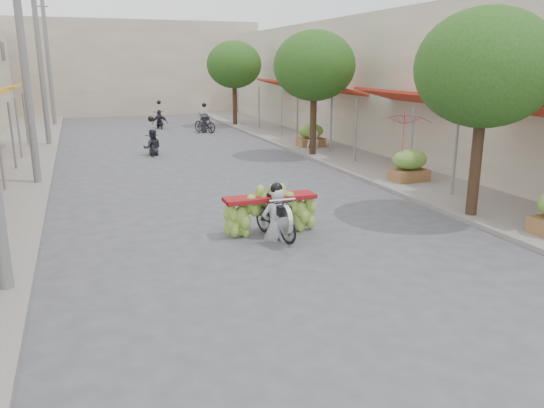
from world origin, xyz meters
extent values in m
plane|color=#505055|center=(0.00, 0.00, 0.00)|extent=(120.00, 120.00, 0.00)
cube|color=gray|center=(7.00, 15.00, 0.06)|extent=(4.00, 60.00, 0.12)
cylinder|color=slate|center=(-6.30, 11.20, 1.27)|extent=(0.08, 0.08, 2.55)
cylinder|color=slate|center=(-6.30, 14.80, 1.27)|extent=(0.08, 0.08, 2.55)
cylinder|color=slate|center=(-6.30, 17.20, 1.27)|extent=(0.08, 0.08, 2.55)
cylinder|color=slate|center=(-6.30, 20.80, 1.27)|extent=(0.08, 0.08, 2.55)
cube|color=#1E2328|center=(-8.02, 31.00, 4.60)|extent=(0.08, 2.00, 1.10)
cube|color=#BBB49A|center=(12.00, 14.00, 3.00)|extent=(8.00, 40.00, 6.00)
cube|color=#AB2916|center=(7.12, 4.00, 2.75)|extent=(1.77, 4.20, 0.53)
cylinder|color=slate|center=(6.30, 5.90, 1.27)|extent=(0.08, 0.08, 2.55)
cube|color=#AB2916|center=(7.12, 10.00, 2.75)|extent=(1.77, 4.20, 0.53)
cylinder|color=slate|center=(6.30, 8.10, 1.27)|extent=(0.08, 0.08, 2.55)
cylinder|color=slate|center=(6.30, 11.90, 1.27)|extent=(0.08, 0.08, 2.55)
cube|color=#AB2916|center=(7.12, 16.00, 2.75)|extent=(1.77, 4.20, 0.53)
cylinder|color=slate|center=(6.30, 14.10, 1.27)|extent=(0.08, 0.08, 2.55)
cylinder|color=slate|center=(6.30, 17.90, 1.27)|extent=(0.08, 0.08, 2.55)
cube|color=#AB2916|center=(7.12, 22.00, 2.75)|extent=(1.77, 4.20, 0.53)
cylinder|color=slate|center=(6.30, 20.10, 1.27)|extent=(0.08, 0.08, 2.55)
cylinder|color=slate|center=(6.30, 23.90, 1.27)|extent=(0.08, 0.08, 2.55)
cube|color=#BCAC95|center=(0.00, 38.00, 3.50)|extent=(20.00, 6.00, 7.00)
cylinder|color=slate|center=(-5.40, 12.00, 4.00)|extent=(0.24, 0.24, 8.00)
cylinder|color=slate|center=(-5.40, 21.00, 4.00)|extent=(0.24, 0.24, 8.00)
cylinder|color=slate|center=(-5.40, 30.00, 4.00)|extent=(0.24, 0.24, 8.00)
cube|color=slate|center=(-5.40, 30.00, 7.20)|extent=(0.60, 0.08, 0.08)
cylinder|color=#3A2719|center=(5.40, 4.00, 1.60)|extent=(0.28, 0.28, 3.20)
ellipsoid|color=#275318|center=(5.40, 4.00, 3.80)|extent=(3.40, 3.40, 2.90)
cylinder|color=#3A2719|center=(5.40, 14.00, 1.60)|extent=(0.28, 0.28, 3.20)
ellipsoid|color=#275318|center=(5.40, 14.00, 3.80)|extent=(3.40, 3.40, 2.90)
cylinder|color=#3A2719|center=(5.40, 26.00, 1.60)|extent=(0.28, 0.28, 3.20)
ellipsoid|color=#275318|center=(5.40, 26.00, 3.80)|extent=(3.40, 3.40, 2.90)
cube|color=brown|center=(6.20, 8.00, 0.37)|extent=(1.20, 0.80, 0.50)
ellipsoid|color=#6A9D3A|center=(6.20, 8.00, 0.95)|extent=(1.20, 0.88, 0.66)
cube|color=brown|center=(6.20, 16.00, 0.37)|extent=(1.20, 0.80, 0.50)
ellipsoid|color=#6A9D3A|center=(6.20, 16.00, 0.95)|extent=(1.20, 0.88, 0.66)
imported|color=black|center=(0.08, 4.25, 0.51)|extent=(0.86, 1.79, 1.01)
cylinder|color=silver|center=(0.08, 3.60, 0.62)|extent=(0.10, 0.66, 0.66)
cube|color=black|center=(0.08, 3.70, 0.80)|extent=(0.28, 0.22, 0.22)
cylinder|color=silver|center=(0.08, 3.80, 1.02)|extent=(0.60, 0.05, 0.05)
cube|color=maroon|center=(0.08, 4.60, 0.88)|extent=(2.17, 0.55, 0.10)
imported|color=silver|center=(0.08, 4.20, 1.22)|extent=(0.67, 0.49, 1.85)
sphere|color=black|center=(0.08, 4.17, 2.12)|extent=(0.28, 0.28, 0.28)
imported|color=#B41837|center=(5.84, 7.90, 2.39)|extent=(2.25, 2.25, 1.57)
imported|color=white|center=(6.16, 15.61, 0.95)|extent=(0.89, 0.62, 1.65)
imported|color=black|center=(-1.03, 16.72, 0.42)|extent=(0.71, 1.53, 0.83)
imported|color=#292A31|center=(-1.03, 16.72, 1.12)|extent=(0.84, 0.57, 1.65)
sphere|color=black|center=(-1.03, 16.72, 1.58)|extent=(0.26, 0.26, 0.26)
imported|color=black|center=(2.86, 23.49, 0.51)|extent=(1.31, 1.74, 1.02)
imported|color=#292A31|center=(2.86, 23.49, 1.12)|extent=(1.19, 1.01, 1.65)
sphere|color=black|center=(2.86, 23.49, 1.58)|extent=(0.26, 0.26, 0.26)
imported|color=black|center=(0.73, 26.50, 0.50)|extent=(0.70, 1.78, 0.99)
imported|color=#292A31|center=(0.73, 26.50, 1.12)|extent=(0.98, 0.57, 1.65)
sphere|color=black|center=(0.73, 26.50, 1.58)|extent=(0.26, 0.26, 0.26)
camera|label=1|loc=(-3.96, -6.66, 3.93)|focal=35.00mm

